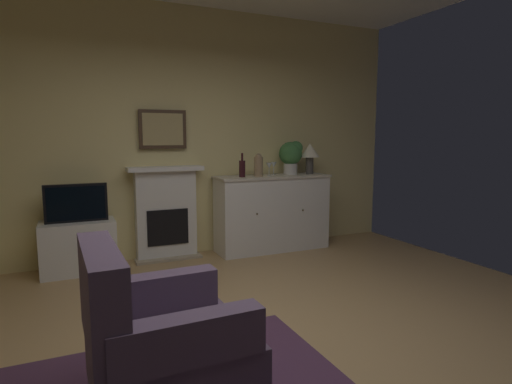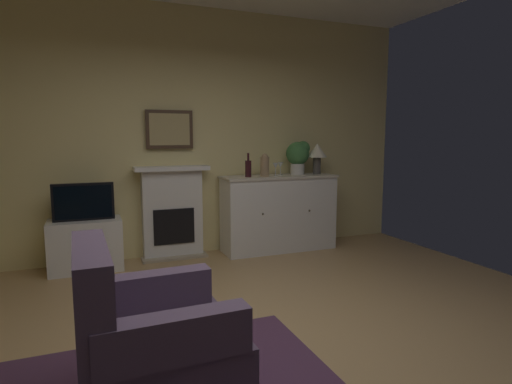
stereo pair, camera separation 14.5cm
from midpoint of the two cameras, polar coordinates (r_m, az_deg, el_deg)
name	(u,v)px [view 1 (the left image)]	position (r m, az deg, el deg)	size (l,w,h in m)	color
ground_plane	(271,358)	(3.06, 0.66, -21.70)	(6.00, 5.34, 0.10)	tan
wall_rear	(174,133)	(5.19, -11.81, 7.83)	(6.00, 0.06, 2.97)	#EAD68C
fireplace_unit	(166,213)	(5.11, -12.93, -2.77)	(0.87, 0.30, 1.10)	white
framed_picture	(163,129)	(5.07, -13.36, 8.28)	(0.55, 0.04, 0.45)	#473323
sideboard_cabinet	(272,213)	(5.37, 1.43, -2.82)	(1.47, 0.49, 0.96)	white
table_lamp	(310,153)	(5.54, 6.57, 5.34)	(0.26, 0.26, 0.40)	#4C4742
wine_bottle	(242,168)	(5.08, -2.71, 3.24)	(0.08, 0.08, 0.29)	#331419
wine_glass_left	(269,166)	(5.21, 1.00, 3.52)	(0.07, 0.07, 0.16)	silver
wine_glass_center	(274,166)	(5.34, 1.65, 3.62)	(0.07, 0.07, 0.16)	silver
vase_decorative	(258,165)	(5.15, -0.47, 3.68)	(0.11, 0.11, 0.28)	#9E7F5B
tv_cabinet	(79,247)	(4.91, -23.75, -6.86)	(0.75, 0.42, 0.56)	white
tv_set	(76,203)	(4.80, -24.05, -1.38)	(0.62, 0.07, 0.40)	black
potted_plant_small	(291,155)	(5.46, 4.07, 5.10)	(0.30, 0.30, 0.43)	beige
armchair	(158,343)	(2.38, -14.94, -19.19)	(0.83, 0.80, 0.92)	#604C66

